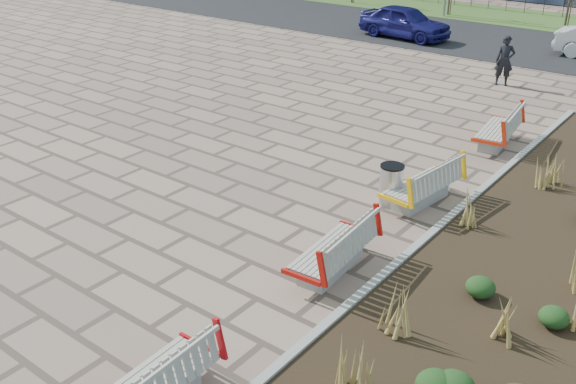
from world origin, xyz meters
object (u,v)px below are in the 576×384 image
Objects in this scene: bench_a at (146,381)px; car_blue at (405,22)px; bench_b at (331,247)px; pedestrian at (505,61)px; bench_d at (497,127)px; litter_bin at (391,185)px; bench_c at (421,182)px.

car_blue is (-8.21, 22.22, 0.23)m from bench_a.
pedestrian is at bearing 94.12° from bench_b.
bench_a is at bearing -97.06° from bench_d.
bench_a is at bearing -86.28° from litter_bin.
car_blue is (-6.25, 4.45, -0.13)m from pedestrian.
bench_a is 17.89m from pedestrian.
litter_bin is 10.54m from pedestrian.
bench_c is 4.37m from bench_d.
bench_d is 4.86m from litter_bin.
pedestrian reaches higher than car_blue.
bench_a and bench_d have the same top height.
bench_a is at bearing -155.12° from car_blue.
bench_b is at bearing -82.90° from bench_c.
car_blue is (-8.21, 10.03, 0.23)m from bench_d.
bench_c is (0.00, 7.82, 0.00)m from bench_a.
bench_d reaches higher than litter_bin.
bench_c is at bearing -97.06° from bench_d.
bench_a is at bearing -106.54° from pedestrian.
bench_b is 0.50× the size of car_blue.
car_blue reaches higher than bench_b.
bench_b is 1.00× the size of bench_c.
bench_c is at bearing -145.70° from car_blue.
bench_c is (0.00, 3.49, 0.00)m from bench_b.
car_blue is (-7.73, 14.87, 0.28)m from litter_bin.
car_blue is at bearing 121.71° from pedestrian.
bench_a is 4.34m from bench_b.
bench_d is 1.22× the size of pedestrian.
bench_d is 2.30× the size of litter_bin.
bench_c is 0.50× the size of car_blue.
bench_c is 10.15m from pedestrian.
car_blue is at bearing 122.23° from bench_d.
pedestrian is at bearing 98.10° from litter_bin.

